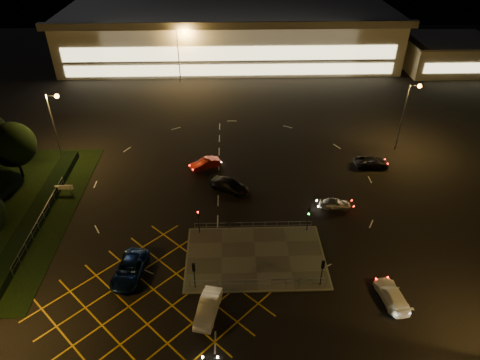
{
  "coord_description": "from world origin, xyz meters",
  "views": [
    {
      "loc": [
        -0.57,
        -34.23,
        31.53
      ],
      "look_at": [
        0.74,
        9.48,
        2.0
      ],
      "focal_mm": 32.0,
      "sensor_mm": 36.0,
      "label": 1
    }
  ],
  "objects_px": {
    "signal_nw": "(198,217)",
    "car_left_blue": "(130,270)",
    "signal_se": "(322,268)",
    "car_queue_white": "(208,308)",
    "car_east_grey": "(371,162)",
    "car_circ_red": "(205,164)",
    "signal_ne": "(309,214)",
    "car_far_dkgrey": "(230,185)",
    "car_approach_white": "(392,295)",
    "car_right_silver": "(335,204)",
    "signal_sw": "(194,271)"
  },
  "relations": [
    {
      "from": "signal_nw",
      "to": "car_left_blue",
      "type": "distance_m",
      "value": 9.06
    },
    {
      "from": "signal_se",
      "to": "signal_nw",
      "type": "relative_size",
      "value": 1.0
    },
    {
      "from": "car_queue_white",
      "to": "car_east_grey",
      "type": "bearing_deg",
      "value": 61.14
    },
    {
      "from": "car_queue_white",
      "to": "car_circ_red",
      "type": "bearing_deg",
      "value": 105.46
    },
    {
      "from": "signal_ne",
      "to": "car_east_grey",
      "type": "distance_m",
      "value": 17.45
    },
    {
      "from": "signal_nw",
      "to": "car_far_dkgrey",
      "type": "distance_m",
      "value": 9.0
    },
    {
      "from": "car_approach_white",
      "to": "car_far_dkgrey",
      "type": "bearing_deg",
      "value": -58.88
    },
    {
      "from": "signal_nw",
      "to": "car_circ_red",
      "type": "relative_size",
      "value": 0.75
    },
    {
      "from": "car_queue_white",
      "to": "signal_nw",
      "type": "bearing_deg",
      "value": 109.7
    },
    {
      "from": "signal_ne",
      "to": "car_right_silver",
      "type": "relative_size",
      "value": 0.85
    },
    {
      "from": "signal_se",
      "to": "car_queue_white",
      "type": "height_order",
      "value": "signal_se"
    },
    {
      "from": "car_circ_red",
      "to": "car_right_silver",
      "type": "bearing_deg",
      "value": 33.38
    },
    {
      "from": "car_queue_white",
      "to": "car_approach_white",
      "type": "xyz_separation_m",
      "value": [
        16.93,
        1.04,
        -0.08
      ]
    },
    {
      "from": "signal_sw",
      "to": "signal_se",
      "type": "bearing_deg",
      "value": -180.0
    },
    {
      "from": "car_far_dkgrey",
      "to": "car_circ_red",
      "type": "relative_size",
      "value": 1.25
    },
    {
      "from": "signal_se",
      "to": "car_queue_white",
      "type": "distance_m",
      "value": 11.2
    },
    {
      "from": "car_queue_white",
      "to": "car_approach_white",
      "type": "relative_size",
      "value": 0.98
    },
    {
      "from": "signal_sw",
      "to": "car_right_silver",
      "type": "height_order",
      "value": "signal_sw"
    },
    {
      "from": "car_circ_red",
      "to": "car_east_grey",
      "type": "bearing_deg",
      "value": 63.81
    },
    {
      "from": "signal_sw",
      "to": "signal_ne",
      "type": "bearing_deg",
      "value": -146.35
    },
    {
      "from": "signal_sw",
      "to": "car_east_grey",
      "type": "xyz_separation_m",
      "value": [
        23.04,
        21.39,
        -1.71
      ]
    },
    {
      "from": "car_circ_red",
      "to": "signal_sw",
      "type": "bearing_deg",
      "value": -26.32
    },
    {
      "from": "signal_nw",
      "to": "signal_ne",
      "type": "xyz_separation_m",
      "value": [
        12.0,
        0.0,
        0.0
      ]
    },
    {
      "from": "car_far_dkgrey",
      "to": "car_right_silver",
      "type": "bearing_deg",
      "value": -75.43
    },
    {
      "from": "signal_ne",
      "to": "car_east_grey",
      "type": "bearing_deg",
      "value": 50.53
    },
    {
      "from": "signal_se",
      "to": "car_approach_white",
      "type": "bearing_deg",
      "value": 162.54
    },
    {
      "from": "car_queue_white",
      "to": "car_far_dkgrey",
      "type": "xyz_separation_m",
      "value": [
        2.14,
        19.14,
        -0.0
      ]
    },
    {
      "from": "car_right_silver",
      "to": "car_queue_white",
      "type": "bearing_deg",
      "value": 138.07
    },
    {
      "from": "car_east_grey",
      "to": "car_far_dkgrey",
      "type": "bearing_deg",
      "value": 105.38
    },
    {
      "from": "signal_sw",
      "to": "signal_ne",
      "type": "xyz_separation_m",
      "value": [
        12.0,
        7.99,
        0.0
      ]
    },
    {
      "from": "car_left_blue",
      "to": "car_circ_red",
      "type": "bearing_deg",
      "value": 79.15
    },
    {
      "from": "car_queue_white",
      "to": "car_approach_white",
      "type": "height_order",
      "value": "car_queue_white"
    },
    {
      "from": "car_right_silver",
      "to": "car_circ_red",
      "type": "relative_size",
      "value": 0.88
    },
    {
      "from": "car_circ_red",
      "to": "car_approach_white",
      "type": "bearing_deg",
      "value": 11.73
    },
    {
      "from": "signal_se",
      "to": "car_east_grey",
      "type": "distance_m",
      "value": 24.13
    },
    {
      "from": "car_left_blue",
      "to": "car_right_silver",
      "type": "relative_size",
      "value": 1.53
    },
    {
      "from": "signal_nw",
      "to": "car_east_grey",
      "type": "bearing_deg",
      "value": 30.19
    },
    {
      "from": "car_right_silver",
      "to": "car_approach_white",
      "type": "bearing_deg",
      "value": -168.69
    },
    {
      "from": "car_right_silver",
      "to": "car_east_grey",
      "type": "bearing_deg",
      "value": -34.82
    },
    {
      "from": "signal_sw",
      "to": "car_left_blue",
      "type": "xyz_separation_m",
      "value": [
        -6.5,
        1.87,
        -1.58
      ]
    },
    {
      "from": "signal_ne",
      "to": "car_left_blue",
      "type": "relative_size",
      "value": 0.55
    },
    {
      "from": "car_east_grey",
      "to": "signal_ne",
      "type": "bearing_deg",
      "value": 140.87
    },
    {
      "from": "signal_se",
      "to": "car_far_dkgrey",
      "type": "height_order",
      "value": "signal_se"
    },
    {
      "from": "signal_se",
      "to": "signal_nw",
      "type": "height_order",
      "value": "same"
    },
    {
      "from": "car_approach_white",
      "to": "signal_ne",
      "type": "bearing_deg",
      "value": -65.96
    },
    {
      "from": "signal_nw",
      "to": "car_queue_white",
      "type": "relative_size",
      "value": 0.68
    },
    {
      "from": "signal_nw",
      "to": "signal_ne",
      "type": "distance_m",
      "value": 12.0
    },
    {
      "from": "signal_se",
      "to": "car_queue_white",
      "type": "xyz_separation_m",
      "value": [
        -10.67,
        -3.01,
        -1.6
      ]
    },
    {
      "from": "car_far_dkgrey",
      "to": "car_approach_white",
      "type": "xyz_separation_m",
      "value": [
        14.79,
        -18.1,
        -0.08
      ]
    },
    {
      "from": "signal_sw",
      "to": "signal_nw",
      "type": "bearing_deg",
      "value": -90.0
    }
  ]
}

